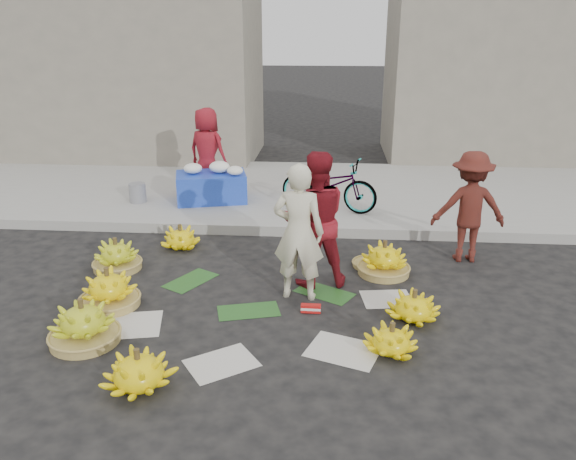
# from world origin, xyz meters

# --- Properties ---
(ground) EXTENTS (80.00, 80.00, 0.00)m
(ground) POSITION_xyz_m (0.00, 0.00, 0.00)
(ground) COLOR black
(ground) RESTS_ON ground
(curb) EXTENTS (40.00, 0.25, 0.15)m
(curb) POSITION_xyz_m (0.00, 2.20, 0.07)
(curb) COLOR gray
(curb) RESTS_ON ground
(sidewalk) EXTENTS (40.00, 4.00, 0.12)m
(sidewalk) POSITION_xyz_m (0.00, 4.30, 0.06)
(sidewalk) COLOR gray
(sidewalk) RESTS_ON ground
(building_left) EXTENTS (6.00, 3.00, 4.00)m
(building_left) POSITION_xyz_m (-4.00, 7.20, 2.00)
(building_left) COLOR gray
(building_left) RESTS_ON sidewalk
(building_right) EXTENTS (5.00, 3.00, 5.00)m
(building_right) POSITION_xyz_m (4.50, 7.70, 2.50)
(building_right) COLOR gray
(building_right) RESTS_ON sidewalk
(newspaper_scatter) EXTENTS (3.20, 1.80, 0.00)m
(newspaper_scatter) POSITION_xyz_m (0.00, -0.80, 0.00)
(newspaper_scatter) COLOR silver
(newspaper_scatter) RESTS_ON ground
(banana_leaves) EXTENTS (2.00, 1.00, 0.00)m
(banana_leaves) POSITION_xyz_m (-0.10, 0.20, 0.00)
(banana_leaves) COLOR #1C4F1A
(banana_leaves) RESTS_ON ground
(banana_bunch_0) EXTENTS (0.64, 0.64, 0.44)m
(banana_bunch_0) POSITION_xyz_m (-1.62, -0.19, 0.19)
(banana_bunch_0) COLOR olive
(banana_bunch_0) RESTS_ON ground
(banana_bunch_1) EXTENTS (0.75, 0.75, 0.45)m
(banana_bunch_1) POSITION_xyz_m (-1.58, -0.93, 0.20)
(banana_bunch_1) COLOR olive
(banana_bunch_1) RESTS_ON ground
(banana_bunch_2) EXTENTS (0.74, 0.74, 0.37)m
(banana_bunch_2) POSITION_xyz_m (-0.82, -1.60, 0.16)
(banana_bunch_2) COLOR yellow
(banana_bunch_2) RESTS_ON ground
(banana_bunch_3) EXTENTS (0.59, 0.59, 0.31)m
(banana_bunch_3) POSITION_xyz_m (1.34, -0.90, 0.13)
(banana_bunch_3) COLOR yellow
(banana_bunch_3) RESTS_ON ground
(banana_bunch_4) EXTENTS (0.64, 0.64, 0.34)m
(banana_bunch_4) POSITION_xyz_m (1.63, -0.24, 0.15)
(banana_bunch_4) COLOR yellow
(banana_bunch_4) RESTS_ON ground
(banana_bunch_5) EXTENTS (0.63, 0.63, 0.44)m
(banana_bunch_5) POSITION_xyz_m (1.41, 0.89, 0.19)
(banana_bunch_5) COLOR olive
(banana_bunch_5) RESTS_ON ground
(banana_bunch_6) EXTENTS (0.66, 0.66, 0.42)m
(banana_bunch_6) POSITION_xyz_m (-1.90, 0.78, 0.17)
(banana_bunch_6) COLOR olive
(banana_bunch_6) RESTS_ON ground
(banana_bunch_7) EXTENTS (0.55, 0.55, 0.34)m
(banana_bunch_7) POSITION_xyz_m (-1.29, 1.54, 0.15)
(banana_bunch_7) COLOR yellow
(banana_bunch_7) RESTS_ON ground
(basket_spare) EXTENTS (0.59, 0.59, 0.05)m
(basket_spare) POSITION_xyz_m (1.28, 1.11, 0.03)
(basket_spare) COLOR olive
(basket_spare) RESTS_ON ground
(incense_stack) EXTENTS (0.21, 0.07, 0.09)m
(incense_stack) POSITION_xyz_m (0.56, -0.18, 0.05)
(incense_stack) COLOR red
(incense_stack) RESTS_ON ground
(vendor_cream) EXTENTS (0.60, 0.43, 1.53)m
(vendor_cream) POSITION_xyz_m (0.41, 0.19, 0.77)
(vendor_cream) COLOR beige
(vendor_cream) RESTS_ON ground
(vendor_red) EXTENTS (0.89, 0.76, 1.58)m
(vendor_red) POSITION_xyz_m (0.57, 0.55, 0.79)
(vendor_red) COLOR maroon
(vendor_red) RESTS_ON ground
(man_striped) EXTENTS (0.93, 0.54, 1.43)m
(man_striped) POSITION_xyz_m (2.50, 1.43, 0.71)
(man_striped) COLOR maroon
(man_striped) RESTS_ON ground
(flower_table) EXTENTS (1.26, 0.96, 0.65)m
(flower_table) POSITION_xyz_m (-1.23, 3.38, 0.39)
(flower_table) COLOR #1C3BB9
(flower_table) RESTS_ON sidewalk
(grey_bucket) EXTENTS (0.28, 0.28, 0.31)m
(grey_bucket) POSITION_xyz_m (-2.44, 3.22, 0.28)
(grey_bucket) COLOR slate
(grey_bucket) RESTS_ON sidewalk
(flower_vendor) EXTENTS (0.84, 0.70, 1.47)m
(flower_vendor) POSITION_xyz_m (-1.39, 3.90, 0.85)
(flower_vendor) COLOR maroon
(flower_vendor) RESTS_ON sidewalk
(bicycle) EXTENTS (1.01, 1.66, 0.82)m
(bicycle) POSITION_xyz_m (0.71, 3.04, 0.53)
(bicycle) COLOR gray
(bicycle) RESTS_ON sidewalk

